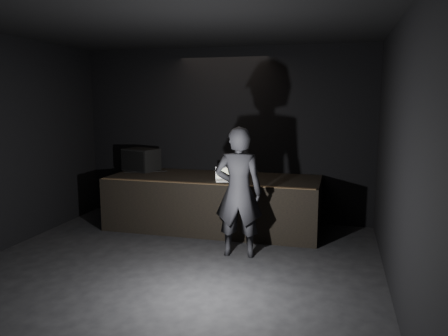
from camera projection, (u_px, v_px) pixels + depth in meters
name	position (u px, v px, depth m)	size (l,w,h in m)	color
ground	(158.00, 284.00, 5.87)	(7.00, 7.00, 0.00)	black
room_walls	(154.00, 134.00, 5.56)	(6.10, 7.10, 3.52)	black
stage_riser	(214.00, 202.00, 8.40)	(4.00, 1.50, 1.00)	black
riser_lip	(202.00, 183.00, 7.65)	(3.92, 0.10, 0.01)	brown
stage_monitor	(141.00, 160.00, 9.05)	(0.80, 0.69, 0.46)	black
cable	(146.00, 172.00, 8.88)	(0.02, 0.02, 0.86)	black
laptop	(225.00, 177.00, 7.95)	(0.42, 0.40, 0.24)	white
beer_can	(229.00, 175.00, 8.05)	(0.06, 0.06, 0.15)	silver
plastic_cup	(257.00, 173.00, 8.48)	(0.08, 0.08, 0.10)	white
wii_remote	(234.00, 184.00, 7.56)	(0.03, 0.14, 0.03)	silver
person	(239.00, 192.00, 6.82)	(0.75, 0.49, 2.05)	black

